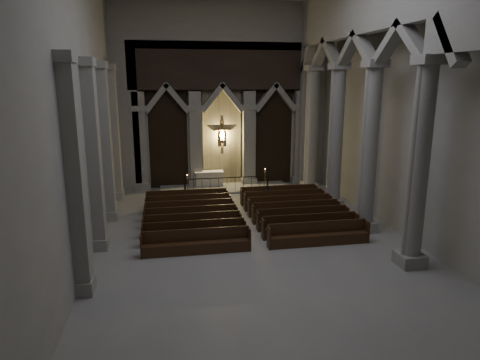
{
  "coord_description": "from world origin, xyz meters",
  "views": [
    {
      "loc": [
        -3.86,
        -16.76,
        7.19
      ],
      "look_at": [
        -0.33,
        3.0,
        2.43
      ],
      "focal_mm": 32.0,
      "sensor_mm": 36.0,
      "label": 1
    }
  ],
  "objects_px": {
    "altar_rail": "(227,182)",
    "pews": "(245,218)",
    "altar": "(209,178)",
    "worshipper": "(268,195)",
    "candle_stand_left": "(188,191)",
    "candle_stand_right": "(265,185)"
  },
  "relations": [
    {
      "from": "altar_rail",
      "to": "pews",
      "type": "relative_size",
      "value": 0.54
    },
    {
      "from": "altar",
      "to": "worshipper",
      "type": "bearing_deg",
      "value": -58.53
    },
    {
      "from": "candle_stand_left",
      "to": "altar_rail",
      "type": "bearing_deg",
      "value": 11.52
    },
    {
      "from": "altar",
      "to": "altar_rail",
      "type": "xyz_separation_m",
      "value": [
        0.98,
        -1.62,
        0.07
      ]
    },
    {
      "from": "altar_rail",
      "to": "candle_stand_right",
      "type": "relative_size",
      "value": 3.64
    },
    {
      "from": "altar",
      "to": "pews",
      "type": "bearing_deg",
      "value": -82.75
    },
    {
      "from": "candle_stand_left",
      "to": "pews",
      "type": "height_order",
      "value": "candle_stand_left"
    },
    {
      "from": "candle_stand_left",
      "to": "candle_stand_right",
      "type": "distance_m",
      "value": 5.15
    },
    {
      "from": "altar_rail",
      "to": "candle_stand_right",
      "type": "distance_m",
      "value": 2.58
    },
    {
      "from": "candle_stand_left",
      "to": "candle_stand_right",
      "type": "xyz_separation_m",
      "value": [
        5.1,
        0.68,
        0.02
      ]
    },
    {
      "from": "pews",
      "to": "worshipper",
      "type": "relative_size",
      "value": 8.27
    },
    {
      "from": "altar",
      "to": "candle_stand_right",
      "type": "height_order",
      "value": "candle_stand_right"
    },
    {
      "from": "altar_rail",
      "to": "candle_stand_left",
      "type": "relative_size",
      "value": 3.8
    },
    {
      "from": "altar",
      "to": "pews",
      "type": "xyz_separation_m",
      "value": [
        0.98,
        -7.73,
        -0.31
      ]
    },
    {
      "from": "candle_stand_left",
      "to": "candle_stand_right",
      "type": "bearing_deg",
      "value": 7.61
    },
    {
      "from": "altar",
      "to": "altar_rail",
      "type": "height_order",
      "value": "altar"
    },
    {
      "from": "altar",
      "to": "candle_stand_left",
      "type": "relative_size",
      "value": 1.34
    },
    {
      "from": "worshipper",
      "to": "pews",
      "type": "bearing_deg",
      "value": -126.11
    },
    {
      "from": "altar",
      "to": "candle_stand_left",
      "type": "bearing_deg",
      "value": -126.26
    },
    {
      "from": "altar",
      "to": "candle_stand_left",
      "type": "distance_m",
      "value": 2.66
    },
    {
      "from": "altar_rail",
      "to": "candle_stand_left",
      "type": "height_order",
      "value": "candle_stand_left"
    },
    {
      "from": "altar_rail",
      "to": "candle_stand_left",
      "type": "distance_m",
      "value": 2.62
    }
  ]
}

